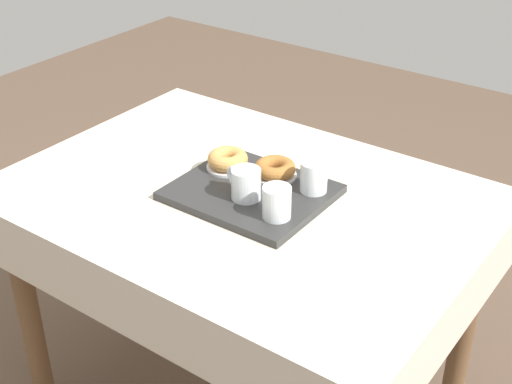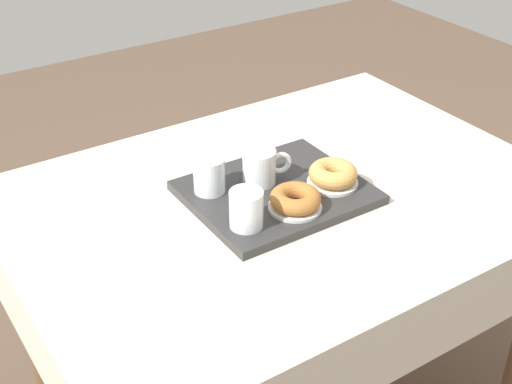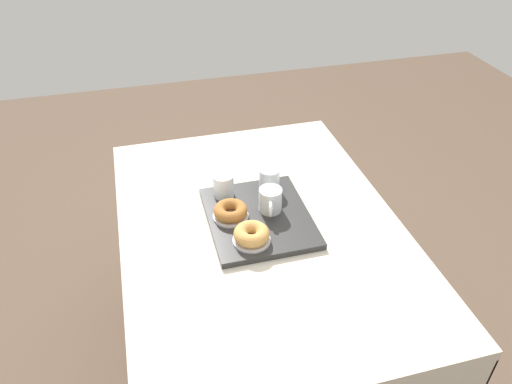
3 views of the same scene
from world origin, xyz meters
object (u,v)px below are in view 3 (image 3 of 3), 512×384
object	(u,v)px
serving_tray	(259,217)
tea_mug_left	(270,201)
water_glass_far	(224,186)
donut_plate_left	(252,240)
sugar_donut_right	(231,211)
sugar_donut_left	(252,234)
donut_plate_right	(231,216)
water_glass_near	(269,180)
dining_table	(260,250)

from	to	relation	value
serving_tray	tea_mug_left	xyz separation A→B (m)	(-0.02, 0.04, 0.05)
water_glass_far	donut_plate_left	size ratio (longest dim) A/B	0.70
tea_mug_left	sugar_donut_right	distance (m)	0.13
tea_mug_left	donut_plate_left	size ratio (longest dim) A/B	0.98
sugar_donut_left	water_glass_far	bearing A→B (deg)	-172.54
serving_tray	donut_plate_right	world-z (taller)	donut_plate_right
donut_plate_left	sugar_donut_left	size ratio (longest dim) A/B	1.05
sugar_donut_left	sugar_donut_right	xyz separation A→B (m)	(-0.13, -0.04, -0.00)
tea_mug_left	donut_plate_left	bearing A→B (deg)	-36.42
water_glass_far	sugar_donut_right	bearing A→B (deg)	-1.40
tea_mug_left	sugar_donut_right	world-z (taller)	tea_mug_left
sugar_donut_left	sugar_donut_right	size ratio (longest dim) A/B	1.00
water_glass_far	donut_plate_right	bearing A→B (deg)	-1.40
water_glass_near	sugar_donut_left	bearing A→B (deg)	-27.20
water_glass_near	sugar_donut_right	bearing A→B (deg)	-54.35
water_glass_near	water_glass_far	size ratio (longest dim) A/B	1.00
water_glass_near	donut_plate_left	distance (m)	0.28
serving_tray	sugar_donut_left	xyz separation A→B (m)	(0.12, -0.06, 0.04)
donut_plate_right	dining_table	bearing A→B (deg)	67.12
donut_plate_right	serving_tray	bearing A→B (deg)	81.75
dining_table	water_glass_near	distance (m)	0.24
donut_plate_left	sugar_donut_right	size ratio (longest dim) A/B	1.05
sugar_donut_left	sugar_donut_right	bearing A→B (deg)	-164.55
sugar_donut_right	water_glass_near	bearing A→B (deg)	125.65
serving_tray	donut_plate_right	distance (m)	0.09
dining_table	serving_tray	world-z (taller)	serving_tray
dining_table	donut_plate_right	size ratio (longest dim) A/B	10.69
sugar_donut_right	water_glass_far	bearing A→B (deg)	178.60
water_glass_near	tea_mug_left	bearing A→B (deg)	-14.45
tea_mug_left	donut_plate_right	world-z (taller)	tea_mug_left
tea_mug_left	water_glass_near	bearing A→B (deg)	165.55
donut_plate_right	sugar_donut_right	xyz separation A→B (m)	(0.00, 0.00, 0.02)
water_glass_near	water_glass_far	xyz separation A→B (m)	(-0.00, -0.16, 0.00)
water_glass_far	donut_plate_right	world-z (taller)	water_glass_far
water_glass_far	sugar_donut_right	world-z (taller)	water_glass_far
tea_mug_left	sugar_donut_right	size ratio (longest dim) A/B	1.03
serving_tray	donut_plate_right	size ratio (longest dim) A/B	3.32
sugar_donut_left	dining_table	bearing A→B (deg)	149.85
donut_plate_right	tea_mug_left	bearing A→B (deg)	90.75
water_glass_far	water_glass_near	bearing A→B (deg)	88.24
tea_mug_left	sugar_donut_right	bearing A→B (deg)	-89.25
dining_table	water_glass_near	world-z (taller)	water_glass_near
dining_table	sugar_donut_left	size ratio (longest dim) A/B	11.27
donut_plate_right	sugar_donut_right	size ratio (longest dim) A/B	1.05
water_glass_far	sugar_donut_right	xyz separation A→B (m)	(0.12, -0.00, -0.01)
water_glass_far	sugar_donut_left	bearing A→B (deg)	7.46
serving_tray	water_glass_far	bearing A→B (deg)	-146.48
dining_table	donut_plate_left	distance (m)	0.17
water_glass_near	sugar_donut_left	size ratio (longest dim) A/B	0.74
sugar_donut_left	donut_plate_right	size ratio (longest dim) A/B	0.95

